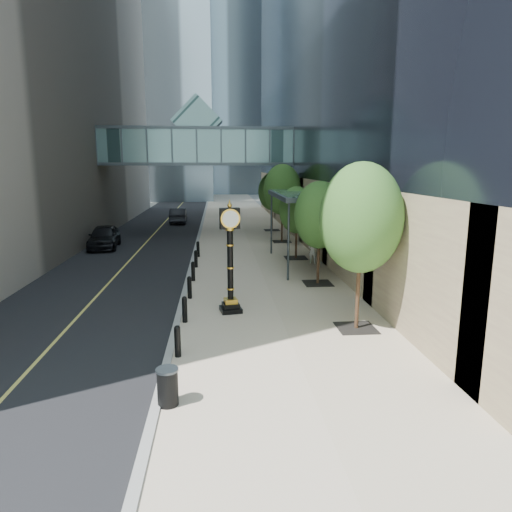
# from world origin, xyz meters

# --- Properties ---
(ground) EXTENTS (320.00, 320.00, 0.00)m
(ground) POSITION_xyz_m (0.00, 0.00, 0.00)
(ground) COLOR gray
(ground) RESTS_ON ground
(road) EXTENTS (8.00, 180.00, 0.02)m
(road) POSITION_xyz_m (-7.00, 40.00, 0.01)
(road) COLOR black
(road) RESTS_ON ground
(sidewalk) EXTENTS (8.00, 180.00, 0.06)m
(sidewalk) POSITION_xyz_m (1.00, 40.00, 0.03)
(sidewalk) COLOR #C2AF95
(sidewalk) RESTS_ON ground
(curb) EXTENTS (0.25, 180.00, 0.07)m
(curb) POSITION_xyz_m (-3.00, 40.00, 0.04)
(curb) COLOR gray
(curb) RESTS_ON ground
(distant_tower_c) EXTENTS (22.00, 22.00, 65.00)m
(distant_tower_c) POSITION_xyz_m (-6.00, 120.00, 32.50)
(distant_tower_c) COLOR #A6BFD0
(distant_tower_c) RESTS_ON ground
(skywalk) EXTENTS (17.00, 4.20, 5.80)m
(skywalk) POSITION_xyz_m (-3.00, 28.00, 7.71)
(skywalk) COLOR slate
(skywalk) RESTS_ON ground
(entrance_canopy) EXTENTS (3.00, 8.00, 4.38)m
(entrance_canopy) POSITION_xyz_m (3.48, 14.00, 4.19)
(entrance_canopy) COLOR #383F44
(entrance_canopy) RESTS_ON ground
(bollard_row) EXTENTS (0.20, 16.20, 0.90)m
(bollard_row) POSITION_xyz_m (-2.70, 9.00, 0.51)
(bollard_row) COLOR black
(bollard_row) RESTS_ON sidewalk
(street_trees) EXTENTS (2.92, 28.74, 6.00)m
(street_trees) POSITION_xyz_m (3.60, 15.50, 3.80)
(street_trees) COLOR black
(street_trees) RESTS_ON sidewalk
(street_clock) EXTENTS (0.95, 0.95, 4.42)m
(street_clock) POSITION_xyz_m (-0.92, 5.34, 1.98)
(street_clock) COLOR black
(street_clock) RESTS_ON sidewalk
(trash_bin) EXTENTS (0.58, 0.58, 0.90)m
(trash_bin) POSITION_xyz_m (-2.70, -1.93, 0.51)
(trash_bin) COLOR black
(trash_bin) RESTS_ON sidewalk
(pedestrian) EXTENTS (0.65, 0.54, 1.53)m
(pedestrian) POSITION_xyz_m (4.34, 14.32, 0.83)
(pedestrian) COLOR beige
(pedestrian) RESTS_ON sidewalk
(car_near) EXTENTS (2.41, 5.05, 1.67)m
(car_near) POSITION_xyz_m (-9.63, 21.08, 0.85)
(car_near) COLOR black
(car_near) RESTS_ON road
(car_far) EXTENTS (1.73, 4.72, 1.54)m
(car_far) POSITION_xyz_m (-5.46, 35.54, 0.79)
(car_far) COLOR black
(car_far) RESTS_ON road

